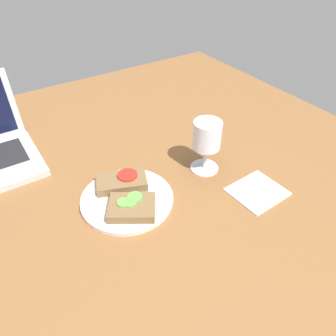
{
  "coord_description": "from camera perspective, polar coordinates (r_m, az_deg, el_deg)",
  "views": [
    {
      "loc": [
        -29.43,
        -54.31,
        57.18
      ],
      "look_at": [
        4.44,
        -2.64,
        8.0
      ],
      "focal_mm": 35.0,
      "sensor_mm": 36.0,
      "label": 1
    }
  ],
  "objects": [
    {
      "name": "wine_glass",
      "position": [
        0.82,
        6.78,
        5.25
      ],
      "size": [
        7.42,
        7.42,
        14.07
      ],
      "color": "white",
      "rests_on": "wooden_table"
    },
    {
      "name": "napkin",
      "position": [
        0.83,
        15.28,
        -3.99
      ],
      "size": [
        12.86,
        11.62,
        0.4
      ],
      "primitive_type": "cube",
      "rotation": [
        0.0,
        0.0,
        0.05
      ],
      "color": "white",
      "rests_on": "wooden_table"
    },
    {
      "name": "wooden_table",
      "position": [
        0.83,
        -3.57,
        -3.6
      ],
      "size": [
        140.0,
        140.0,
        3.0
      ],
      "primitive_type": "cube",
      "color": "brown",
      "rests_on": "ground"
    },
    {
      "name": "sandwich_with_cucumber",
      "position": [
        0.74,
        -6.33,
        -6.76
      ],
      "size": [
        12.96,
        12.27,
        2.51
      ],
      "color": "brown",
      "rests_on": "plate"
    },
    {
      "name": "plate",
      "position": [
        0.78,
        -7.13,
        -5.4
      ],
      "size": [
        21.76,
        21.76,
        1.09
      ],
      "primitive_type": "cylinder",
      "color": "silver",
      "rests_on": "wooden_table"
    },
    {
      "name": "sandwich_with_tomato",
      "position": [
        0.8,
        -7.98,
        -2.34
      ],
      "size": [
        13.61,
        10.81,
        2.73
      ],
      "color": "brown",
      "rests_on": "plate"
    }
  ]
}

